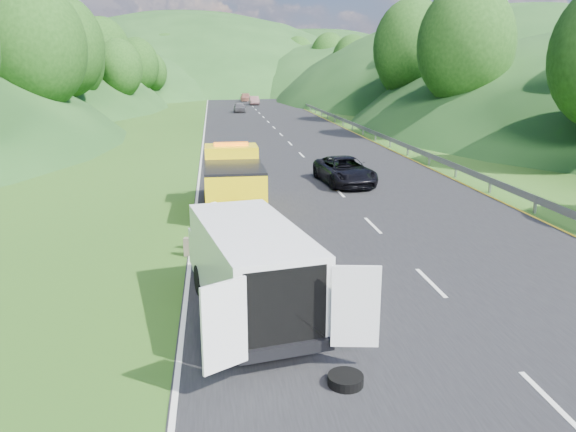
{
  "coord_description": "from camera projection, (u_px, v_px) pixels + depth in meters",
  "views": [
    {
      "loc": [
        -3.01,
        -16.33,
        6.02
      ],
      "look_at": [
        -0.71,
        1.1,
        1.3
      ],
      "focal_mm": 35.0,
      "sensor_mm": 36.0,
      "label": 1
    }
  ],
  "objects": [
    {
      "name": "ground",
      "position": [
        315.0,
        264.0,
        17.58
      ],
      "size": [
        320.0,
        320.0,
        0.0
      ],
      "primitive_type": "plane",
      "color": "#38661E",
      "rests_on": "ground"
    },
    {
      "name": "passing_suv",
      "position": [
        344.0,
        184.0,
        29.5
      ],
      "size": [
        2.75,
        5.2,
        1.39
      ],
      "primitive_type": "imported",
      "rotation": [
        0.0,
        0.0,
        0.09
      ],
      "color": "black",
      "rests_on": "ground"
    },
    {
      "name": "spare_tire",
      "position": [
        345.0,
        385.0,
        10.92
      ],
      "size": [
        0.7,
        0.7,
        0.2
      ],
      "primitive_type": "cylinder",
      "color": "black",
      "rests_on": "ground"
    },
    {
      "name": "tow_truck",
      "position": [
        233.0,
        178.0,
        24.12
      ],
      "size": [
        2.48,
        6.39,
        2.73
      ],
      "rotation": [
        0.0,
        0.0,
        0.01
      ],
      "color": "black",
      "rests_on": "ground"
    },
    {
      "name": "woman",
      "position": [
        217.0,
        253.0,
        18.64
      ],
      "size": [
        0.58,
        0.71,
        1.73
      ],
      "primitive_type": "imported",
      "rotation": [
        0.0,
        0.0,
        1.77
      ],
      "color": "white",
      "rests_on": "ground"
    },
    {
      "name": "worker",
      "position": [
        319.0,
        343.0,
        12.58
      ],
      "size": [
        1.23,
        1.07,
        1.66
      ],
      "primitive_type": "imported",
      "rotation": [
        0.0,
        0.0,
        0.53
      ],
      "color": "#212327",
      "rests_on": "ground"
    },
    {
      "name": "dist_car_c",
      "position": [
        246.0,
        101.0,
        98.37
      ],
      "size": [
        1.81,
        4.46,
        1.29
      ],
      "primitive_type": "imported",
      "color": "#965B4B",
      "rests_on": "ground"
    },
    {
      "name": "suitcase",
      "position": [
        190.0,
        247.0,
        18.28
      ],
      "size": [
        0.41,
        0.28,
        0.62
      ],
      "primitive_type": "cube",
      "rotation": [
        0.0,
        0.0,
        -0.18
      ],
      "color": "#655D4B",
      "rests_on": "ground"
    },
    {
      "name": "hills_backdrop",
      "position": [
        249.0,
        89.0,
        147.38
      ],
      "size": [
        201.0,
        288.6,
        44.0
      ],
      "primitive_type": null,
      "color": "#2D5B23",
      "rests_on": "ground"
    },
    {
      "name": "dist_car_a",
      "position": [
        240.0,
        112.0,
        74.79
      ],
      "size": [
        1.53,
        3.8,
        1.29
      ],
      "primitive_type": "imported",
      "color": "#4A484D",
      "rests_on": "ground"
    },
    {
      "name": "road_surface",
      "position": [
        274.0,
        128.0,
        56.25
      ],
      "size": [
        14.0,
        200.0,
        0.02
      ],
      "primitive_type": "cube",
      "color": "black",
      "rests_on": "ground"
    },
    {
      "name": "guardrail",
      "position": [
        322.0,
        116.0,
        69.15
      ],
      "size": [
        0.06,
        140.0,
        1.52
      ],
      "primitive_type": "cube",
      "color": "gray",
      "rests_on": "ground"
    },
    {
      "name": "tree_line_right",
      "position": [
        402.0,
        110.0,
        77.93
      ],
      "size": [
        14.0,
        140.0,
        14.0
      ],
      "primitive_type": null,
      "color": "#2B5C1B",
      "rests_on": "ground"
    },
    {
      "name": "tree_line_left",
      "position": [
        89.0,
        114.0,
        72.63
      ],
      "size": [
        14.0,
        140.0,
        14.0
      ],
      "primitive_type": null,
      "color": "#2B5C1B",
      "rests_on": "ground"
    },
    {
      "name": "child",
      "position": [
        269.0,
        283.0,
        16.1
      ],
      "size": [
        0.63,
        0.57,
        1.05
      ],
      "primitive_type": "imported",
      "rotation": [
        0.0,
        0.0,
        -0.41
      ],
      "color": "#D3C870",
      "rests_on": "ground"
    },
    {
      "name": "white_van",
      "position": [
        250.0,
        264.0,
        13.73
      ],
      "size": [
        4.0,
        6.94,
        2.32
      ],
      "rotation": [
        0.0,
        0.0,
        0.19
      ],
      "color": "black",
      "rests_on": "ground"
    },
    {
      "name": "dist_car_b",
      "position": [
        254.0,
        105.0,
        89.08
      ],
      "size": [
        1.42,
        4.07,
        1.34
      ],
      "primitive_type": "imported",
      "color": "brown",
      "rests_on": "ground"
    }
  ]
}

